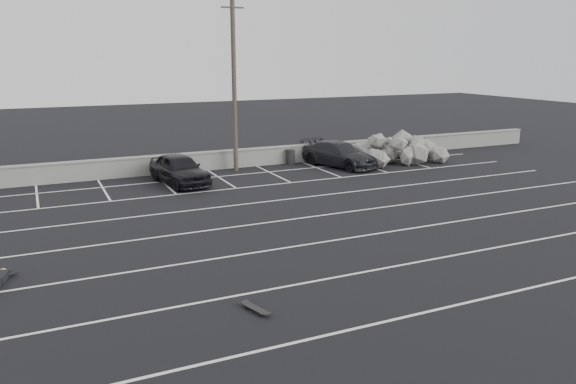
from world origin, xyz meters
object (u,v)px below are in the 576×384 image
trash_bin (290,157)px  skateboard (256,309)px  utility_pole (234,85)px  riprap_pile (397,152)px  car_right (340,154)px  car_left (179,169)px

trash_bin → skateboard: size_ratio=1.01×
utility_pole → riprap_pile: (10.04, -1.48, -4.23)m
utility_pole → trash_bin: utility_pole is taller
utility_pole → car_right: bearing=-13.4°
riprap_pile → trash_bin: bearing=163.7°
car_left → trash_bin: size_ratio=5.16×
car_right → car_left: bearing=165.1°
car_right → skateboard: (-11.61, -15.91, -0.64)m
car_right → trash_bin: bearing=123.5°
utility_pole → skateboard: 18.83m
car_right → riprap_pile: 4.07m
car_right → trash_bin: car_right is taller
car_left → car_right: bearing=-5.9°
car_left → skateboard: (-1.87, -15.27, -0.70)m
car_right → skateboard: 19.70m
utility_pole → trash_bin: bearing=6.3°
riprap_pile → skateboard: riprap_pile is taller
car_right → utility_pole: 7.38m
utility_pole → riprap_pile: bearing=-8.4°
car_left → trash_bin: bearing=8.8°
utility_pole → car_left: bearing=-151.4°
utility_pole → skateboard: (-5.64, -17.33, -4.73)m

